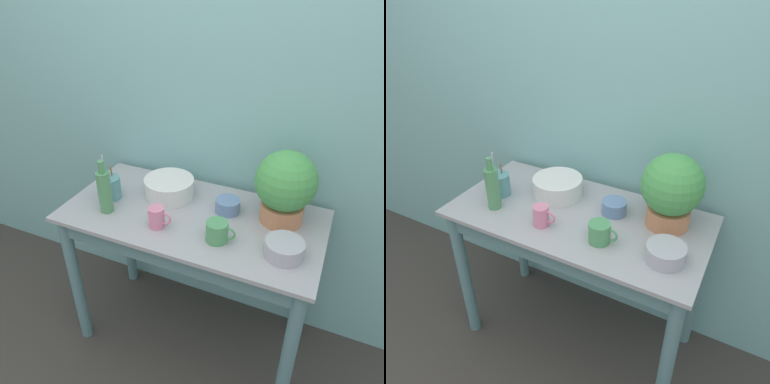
# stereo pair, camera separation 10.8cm
# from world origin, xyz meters

# --- Properties ---
(ground_plane) EXTENTS (12.00, 12.00, 0.00)m
(ground_plane) POSITION_xyz_m (0.00, 0.00, 0.00)
(ground_plane) COLOR #3D3833
(wall_back) EXTENTS (6.00, 0.05, 2.40)m
(wall_back) POSITION_xyz_m (0.00, 0.65, 1.20)
(wall_back) COLOR #7AB2B2
(wall_back) RESTS_ON ground_plane
(counter_table) EXTENTS (1.20, 0.60, 0.84)m
(counter_table) POSITION_xyz_m (0.00, 0.28, 0.65)
(counter_table) COLOR slate
(counter_table) RESTS_ON ground_plane
(potted_plant) EXTENTS (0.27, 0.27, 0.34)m
(potted_plant) POSITION_xyz_m (0.38, 0.42, 1.02)
(potted_plant) COLOR tan
(potted_plant) RESTS_ON counter_table
(bowl_wash_large) EXTENTS (0.25, 0.25, 0.09)m
(bowl_wash_large) POSITION_xyz_m (-0.17, 0.40, 0.88)
(bowl_wash_large) COLOR silver
(bowl_wash_large) RESTS_ON counter_table
(bottle_tall) EXTENTS (0.06, 0.06, 0.26)m
(bottle_tall) POSITION_xyz_m (-0.37, 0.16, 0.95)
(bottle_tall) COLOR #4C8C59
(bottle_tall) RESTS_ON counter_table
(mug_green) EXTENTS (0.13, 0.09, 0.09)m
(mug_green) POSITION_xyz_m (0.17, 0.17, 0.88)
(mug_green) COLOR #4C935B
(mug_green) RESTS_ON counter_table
(mug_pink) EXTENTS (0.11, 0.07, 0.10)m
(mug_pink) POSITION_xyz_m (-0.10, 0.15, 0.89)
(mug_pink) COLOR pink
(mug_pink) RESTS_ON counter_table
(bowl_small_blue) EXTENTS (0.11, 0.11, 0.07)m
(bowl_small_blue) POSITION_xyz_m (0.14, 0.39, 0.87)
(bowl_small_blue) COLOR #6684B2
(bowl_small_blue) RESTS_ON counter_table
(bowl_small_steel) EXTENTS (0.16, 0.16, 0.07)m
(bowl_small_steel) POSITION_xyz_m (0.45, 0.19, 0.87)
(bowl_small_steel) COLOR #A8A8B2
(bowl_small_steel) RESTS_ON counter_table
(utensil_cup) EXTENTS (0.11, 0.11, 0.23)m
(utensil_cup) POSITION_xyz_m (-0.43, 0.27, 0.89)
(utensil_cup) COLOR #569399
(utensil_cup) RESTS_ON counter_table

